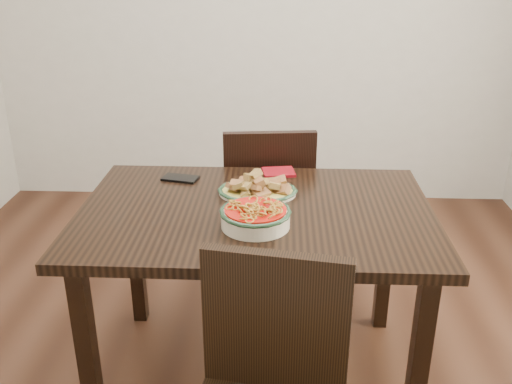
{
  "coord_description": "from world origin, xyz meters",
  "views": [
    {
      "loc": [
        0.17,
        -2.03,
        1.64
      ],
      "look_at": [
        0.08,
        -0.1,
        0.81
      ],
      "focal_mm": 40.0,
      "sensor_mm": 36.0,
      "label": 1
    }
  ],
  "objects_px": {
    "chair_far": "(267,202)",
    "dining_table": "(256,230)",
    "noodle_bowl": "(255,215)",
    "smartphone": "(180,178)",
    "fish_plate": "(257,184)"
  },
  "relations": [
    {
      "from": "fish_plate",
      "to": "noodle_bowl",
      "type": "xyz_separation_m",
      "value": [
        0.01,
        -0.28,
        -0.0
      ]
    },
    {
      "from": "chair_far",
      "to": "noodle_bowl",
      "type": "xyz_separation_m",
      "value": [
        -0.02,
        -0.76,
        0.29
      ]
    },
    {
      "from": "fish_plate",
      "to": "smartphone",
      "type": "bearing_deg",
      "value": 156.84
    },
    {
      "from": "dining_table",
      "to": "fish_plate",
      "type": "distance_m",
      "value": 0.19
    },
    {
      "from": "dining_table",
      "to": "chair_far",
      "type": "relative_size",
      "value": 1.47
    },
    {
      "from": "smartphone",
      "to": "dining_table",
      "type": "bearing_deg",
      "value": -28.23
    },
    {
      "from": "chair_far",
      "to": "dining_table",
      "type": "bearing_deg",
      "value": 81.31
    },
    {
      "from": "dining_table",
      "to": "noodle_bowl",
      "type": "relative_size",
      "value": 5.27
    },
    {
      "from": "chair_far",
      "to": "noodle_bowl",
      "type": "relative_size",
      "value": 3.57
    },
    {
      "from": "noodle_bowl",
      "to": "chair_far",
      "type": "bearing_deg",
      "value": 88.27
    },
    {
      "from": "noodle_bowl",
      "to": "smartphone",
      "type": "xyz_separation_m",
      "value": [
        -0.33,
        0.42,
        -0.04
      ]
    },
    {
      "from": "noodle_bowl",
      "to": "smartphone",
      "type": "height_order",
      "value": "noodle_bowl"
    },
    {
      "from": "chair_far",
      "to": "noodle_bowl",
      "type": "height_order",
      "value": "chair_far"
    },
    {
      "from": "smartphone",
      "to": "fish_plate",
      "type": "bearing_deg",
      "value": -10.89
    },
    {
      "from": "noodle_bowl",
      "to": "smartphone",
      "type": "bearing_deg",
      "value": 128.34
    }
  ]
}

